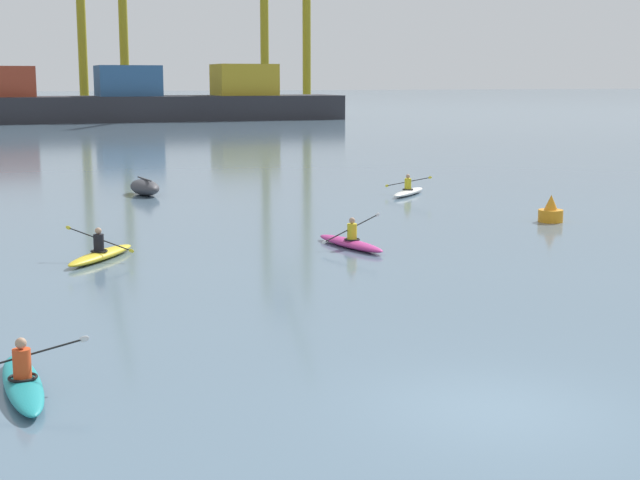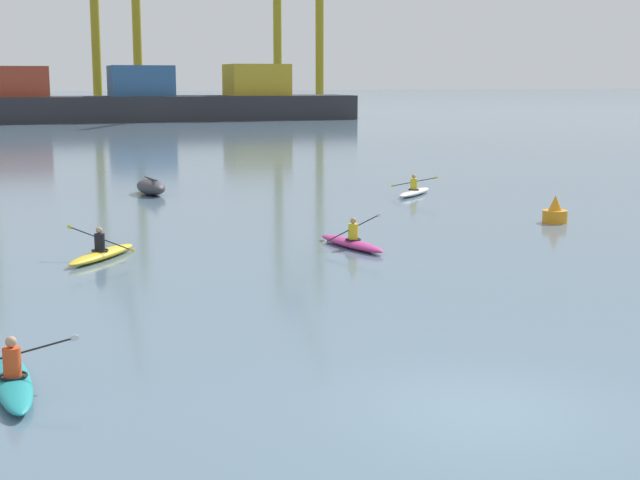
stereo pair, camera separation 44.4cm
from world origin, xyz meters
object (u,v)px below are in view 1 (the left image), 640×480
container_barge (130,101)px  capsized_dinghy (145,187)px  channel_buoy (551,212)px  kayak_magenta (350,242)px  kayak_white (408,191)px  kayak_teal (23,381)px  kayak_yellow (101,254)px

container_barge → capsized_dinghy: size_ratio=19.80×
container_barge → channel_buoy: 88.89m
channel_buoy → kayak_magenta: size_ratio=0.29×
kayak_white → capsized_dinghy: bearing=160.2°
container_barge → kayak_magenta: bearing=-94.3°
kayak_teal → kayak_yellow: size_ratio=1.11×
kayak_magenta → kayak_yellow: bearing=175.3°
capsized_dinghy → kayak_white: 11.90m
kayak_white → kayak_teal: 28.33m
container_barge → kayak_teal: container_barge is taller
kayak_yellow → container_barge: bearing=81.0°
container_barge → kayak_magenta: (-6.80, -91.27, -2.26)m
kayak_yellow → capsized_dinghy: bearing=76.0°
kayak_magenta → kayak_white: bearing=57.3°
container_barge → channel_buoy: (2.05, -88.85, -2.08)m
container_barge → kayak_teal: size_ratio=15.71×
capsized_dinghy → kayak_yellow: bearing=-104.0°
channel_buoy → kayak_yellow: (-16.39, -1.81, -0.19)m
kayak_teal → kayak_magenta: (10.17, 10.76, 0.00)m
kayak_white → kayak_magenta: bearing=-122.7°
kayak_white → kayak_magenta: (-7.37, -11.49, -0.00)m
capsized_dinghy → kayak_teal: bearing=-103.6°
container_barge → kayak_white: size_ratio=18.98×
capsized_dinghy → kayak_white: bearing=-19.8°
kayak_magenta → capsized_dinghy: bearing=103.9°
container_barge → capsized_dinghy: container_barge is taller
channel_buoy → kayak_teal: size_ratio=0.29×
container_barge → channel_buoy: size_ratio=53.82×
channel_buoy → kayak_white: channel_buoy is taller
container_barge → kayak_teal: 103.45m
channel_buoy → capsized_dinghy: bearing=134.1°
capsized_dinghy → kayak_magenta: size_ratio=0.79×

